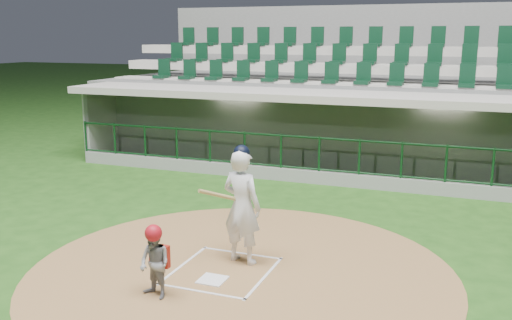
{
  "coord_description": "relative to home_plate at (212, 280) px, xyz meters",
  "views": [
    {
      "loc": [
        3.76,
        -8.49,
        3.9
      ],
      "look_at": [
        -0.51,
        2.6,
        1.3
      ],
      "focal_mm": 40.0,
      "sensor_mm": 36.0,
      "label": 1
    }
  ],
  "objects": [
    {
      "name": "seating_deck",
      "position": [
        0.0,
        11.61,
        1.4
      ],
      "size": [
        17.0,
        6.72,
        5.15
      ],
      "color": "slate",
      "rests_on": "ground"
    },
    {
      "name": "catcher",
      "position": [
        -0.54,
        -0.85,
        0.56
      ],
      "size": [
        0.63,
        0.56,
        1.15
      ],
      "color": "gray",
      "rests_on": "dirt_circle"
    },
    {
      "name": "batter_box_chalk",
      "position": [
        0.0,
        0.4,
        -0.0
      ],
      "size": [
        1.55,
        1.8,
        0.01
      ],
      "color": "white",
      "rests_on": "ground"
    },
    {
      "name": "dugout_structure",
      "position": [
        0.04,
        8.52,
        0.94
      ],
      "size": [
        16.4,
        3.7,
        3.0
      ],
      "color": "gray",
      "rests_on": "ground"
    },
    {
      "name": "batter",
      "position": [
        0.15,
        0.9,
        1.03
      ],
      "size": [
        0.95,
        0.96,
        2.09
      ],
      "color": "white",
      "rests_on": "dirt_circle"
    },
    {
      "name": "dirt_circle",
      "position": [
        0.3,
        0.5,
        -0.02
      ],
      "size": [
        7.2,
        7.2,
        0.01
      ],
      "primitive_type": "cylinder",
      "color": "brown",
      "rests_on": "ground"
    },
    {
      "name": "home_plate",
      "position": [
        0.0,
        0.0,
        0.0
      ],
      "size": [
        0.43,
        0.43,
        0.02
      ],
      "primitive_type": "cube",
      "color": "white",
      "rests_on": "dirt_circle"
    },
    {
      "name": "ground",
      "position": [
        0.0,
        0.7,
        -0.02
      ],
      "size": [
        120.0,
        120.0,
        0.0
      ],
      "primitive_type": "plane",
      "color": "#1D4714",
      "rests_on": "ground"
    }
  ]
}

